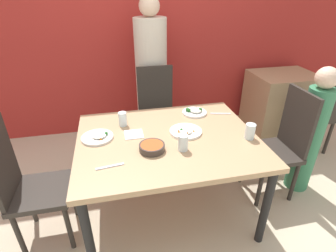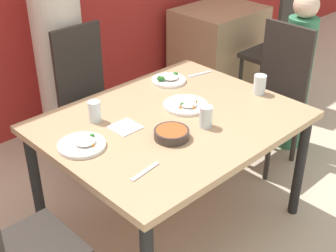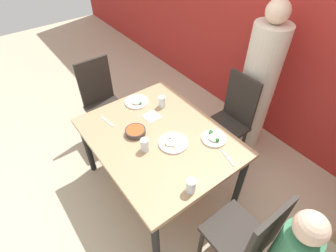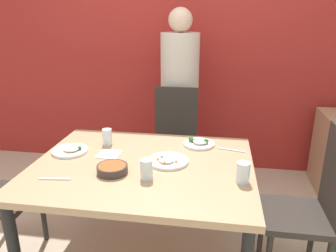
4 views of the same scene
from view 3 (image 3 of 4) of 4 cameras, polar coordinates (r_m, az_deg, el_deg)
name	(u,v)px [view 3 (image 3 of 4)]	position (r m, az deg, el deg)	size (l,w,h in m)	color
ground_plane	(160,184)	(2.85, -1.69, -12.46)	(10.00, 10.00, 0.00)	beige
wall_back	(290,21)	(3.02, 24.95, 19.96)	(10.00, 0.06, 2.70)	#A82823
dining_table	(159,141)	(2.35, -2.01, -3.37)	(1.34, 1.07, 0.72)	tan
chair_adult_spot	(231,118)	(2.85, 13.53, 1.75)	(0.40, 0.40, 0.99)	#2D2823
chair_child_spot	(246,236)	(2.07, 16.58, -22.04)	(0.40, 0.40, 0.99)	#2D2823
chair_empty_left	(102,101)	(3.10, -14.10, 5.39)	(0.40, 0.40, 0.99)	#2D2823
person_adult	(257,88)	(2.94, 18.79, 7.89)	(0.35, 0.35, 1.66)	beige
bowl_curry	(135,131)	(2.31, -7.10, -1.18)	(0.18, 0.18, 0.05)	#3D332D
plate_rice_adult	(137,102)	(2.66, -6.83, 5.26)	(0.24, 0.24, 0.04)	white
plate_rice_child	(173,143)	(2.22, 1.02, -3.66)	(0.25, 0.25, 0.05)	white
plate_noodles	(214,138)	(2.28, 9.96, -2.57)	(0.22, 0.22, 0.05)	white
glass_water_tall	(191,186)	(1.90, 5.01, -12.84)	(0.07, 0.07, 0.12)	silver
glass_water_short	(162,102)	(2.57, -1.33, 5.30)	(0.07, 0.07, 0.11)	silver
glass_water_center	(145,145)	(2.15, -5.08, -4.12)	(0.07, 0.07, 0.12)	silver
napkin_folded	(152,116)	(2.48, -3.56, 2.08)	(0.14, 0.14, 0.01)	white
fork_steel	(228,158)	(2.17, 12.93, -6.79)	(0.18, 0.06, 0.01)	silver
spoon_steel	(107,122)	(2.49, -13.07, 0.96)	(0.18, 0.04, 0.01)	silver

